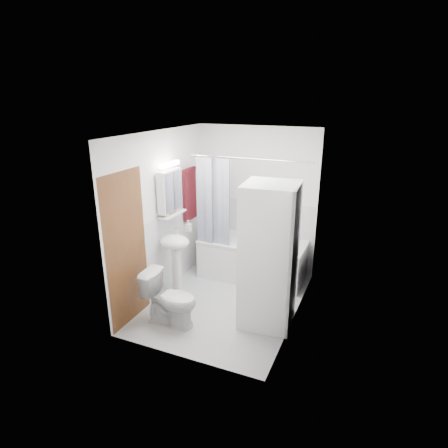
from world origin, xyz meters
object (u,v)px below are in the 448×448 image
at_px(bathtub, 253,257).
at_px(sink, 175,251).
at_px(washer_dryer, 269,256).
at_px(toilet, 170,299).

bearing_deg(bathtub, sink, -130.15).
distance_m(washer_dryer, toilet, 1.38).
height_order(bathtub, toilet, toilet).
bearing_deg(toilet, washer_dryer, -65.42).
bearing_deg(sink, washer_dryer, -5.00).
bearing_deg(sink, toilet, -65.81).
bearing_deg(bathtub, washer_dryer, -62.52).
height_order(sink, toilet, sink).
bearing_deg(sink, bathtub, 49.85).
relative_size(bathtub, washer_dryer, 0.90).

